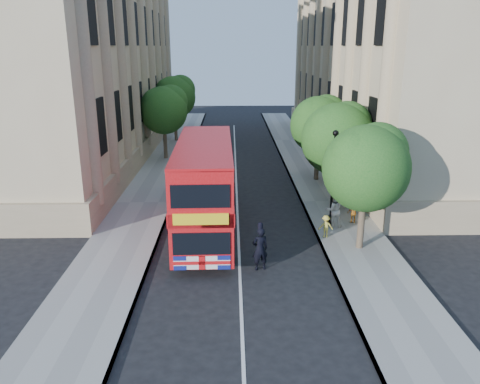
{
  "coord_description": "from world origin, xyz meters",
  "views": [
    {
      "loc": [
        -0.33,
        -17.55,
        9.37
      ],
      "look_at": [
        0.09,
        5.03,
        2.3
      ],
      "focal_mm": 35.0,
      "sensor_mm": 36.0,
      "label": 1
    }
  ],
  "objects_px": {
    "police_constable": "(260,249)",
    "box_van": "(199,177)",
    "lamp_post": "(333,182)",
    "double_decker_bus": "(205,186)",
    "woman_pedestrian": "(334,210)"
  },
  "relations": [
    {
      "from": "lamp_post",
      "to": "woman_pedestrian",
      "type": "height_order",
      "value": "lamp_post"
    },
    {
      "from": "box_van",
      "to": "police_constable",
      "type": "relative_size",
      "value": 2.42
    },
    {
      "from": "police_constable",
      "to": "box_van",
      "type": "bearing_deg",
      "value": -87.61
    },
    {
      "from": "double_decker_bus",
      "to": "box_van",
      "type": "xyz_separation_m",
      "value": [
        -0.72,
        6.36,
        -1.29
      ]
    },
    {
      "from": "lamp_post",
      "to": "woman_pedestrian",
      "type": "xyz_separation_m",
      "value": [
        0.09,
        -0.29,
        -1.44
      ]
    },
    {
      "from": "lamp_post",
      "to": "double_decker_bus",
      "type": "distance_m",
      "value": 6.75
    },
    {
      "from": "lamp_post",
      "to": "box_van",
      "type": "relative_size",
      "value": 1.09
    },
    {
      "from": "lamp_post",
      "to": "box_van",
      "type": "distance_m",
      "value": 9.3
    },
    {
      "from": "double_decker_bus",
      "to": "woman_pedestrian",
      "type": "relative_size",
      "value": 5.42
    },
    {
      "from": "lamp_post",
      "to": "woman_pedestrian",
      "type": "bearing_deg",
      "value": -72.73
    },
    {
      "from": "box_van",
      "to": "woman_pedestrian",
      "type": "bearing_deg",
      "value": -36.47
    },
    {
      "from": "double_decker_bus",
      "to": "police_constable",
      "type": "xyz_separation_m",
      "value": [
        2.57,
        -4.13,
        -1.63
      ]
    },
    {
      "from": "double_decker_bus",
      "to": "lamp_post",
      "type": "bearing_deg",
      "value": 6.18
    },
    {
      "from": "double_decker_bus",
      "to": "box_van",
      "type": "distance_m",
      "value": 6.53
    },
    {
      "from": "box_van",
      "to": "lamp_post",
      "type": "bearing_deg",
      "value": -35.4
    }
  ]
}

